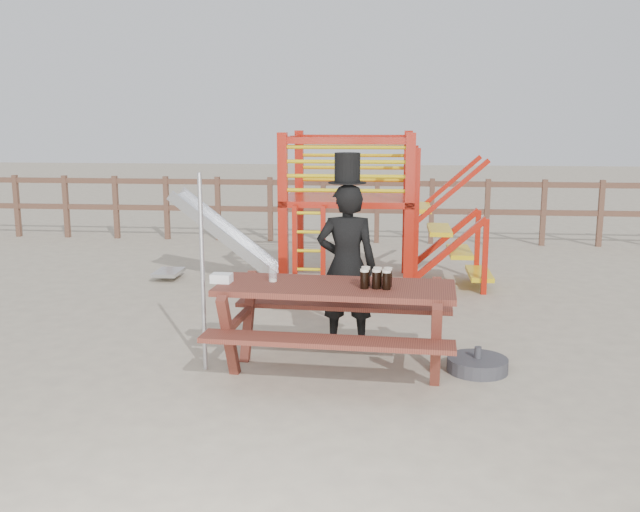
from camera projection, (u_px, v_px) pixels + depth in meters
The scene contains 10 objects.
ground at pixel (302, 372), 6.49m from camera, with size 60.00×60.00×0.00m, color tan.
back_fence at pixel (350, 203), 13.18m from camera, with size 15.09×0.09×1.20m.
playground_fort at pixel (344, 207), 9.77m from camera, with size 4.71×1.84×2.10m.
picnic_table at pixel (335, 318), 6.38m from camera, with size 2.18×1.56×0.81m.
man_with_hat at pixel (347, 261), 7.11m from camera, with size 0.62×0.43×1.94m.
metal_pole at pixel (203, 273), 6.39m from camera, with size 0.04×0.04×1.80m, color #B2B2B7.
parasol_base at pixel (477, 365), 6.49m from camera, with size 0.55×0.55×0.23m.
paper_bag at pixel (222, 278), 6.42m from camera, with size 0.18×0.14×0.08m, color white.
stout_pints at pixel (376, 278), 6.21m from camera, with size 0.28×0.20×0.17m.
empty_glasses at pixel (273, 274), 6.45m from camera, with size 0.07×0.07×0.15m.
Camera 1 is at (0.80, -6.12, 2.26)m, focal length 40.00 mm.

